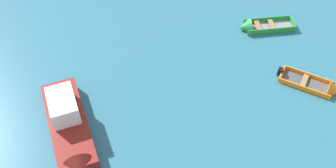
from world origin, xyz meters
The scene contains 3 objects.
motor_launch_maroon_midfield_left centered at (-4.35, 17.28, 0.67)m, with size 5.08×6.61×2.37m.
rowboat_green_back_row_right centered at (4.86, 28.22, 0.19)m, with size 4.06×2.40×1.16m.
rowboat_orange_near_right centered at (9.06, 23.42, 0.16)m, with size 3.82×2.14×1.16m.
Camera 1 is at (2.98, 7.01, 17.31)m, focal length 40.86 mm.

